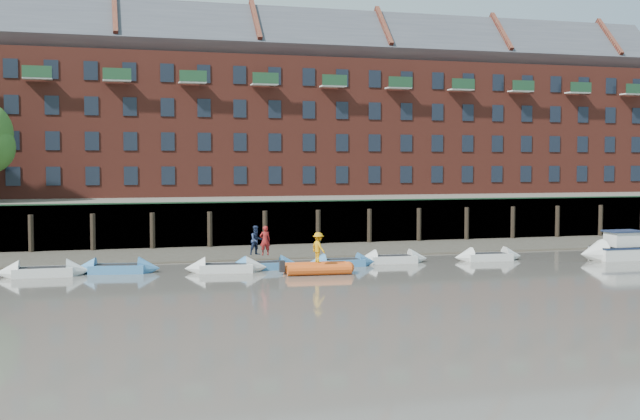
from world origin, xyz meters
name	(u,v)px	position (x,y,z in m)	size (l,w,h in m)	color
ground	(401,292)	(0.00, 0.00, 0.00)	(220.00, 220.00, 0.00)	#615B53
foreshore	(305,251)	(0.00, 18.00, 0.00)	(110.00, 8.00, 0.50)	#3D382F
mud_band	(318,257)	(0.00, 14.60, 0.00)	(110.00, 1.60, 0.10)	#4C4336
river_wall	(290,223)	(0.00, 22.38, 1.59)	(110.00, 1.23, 3.30)	#2D2A26
bank_terrace	(255,212)	(0.00, 36.00, 1.60)	(110.00, 28.00, 3.20)	#5E594D
apartment_terrace	(252,88)	(0.00, 36.99, 12.82)	(80.60, 15.56, 20.98)	brown
rowboat_0	(43,272)	(-16.56, 10.15, 0.25)	(4.83, 1.44, 1.40)	silver
rowboat_1	(117,269)	(-12.69, 10.41, 0.24)	(4.82, 2.10, 1.35)	teal
rowboat_2	(226,268)	(-6.83, 9.18, 0.23)	(4.70, 1.91, 1.33)	silver
rowboat_3	(264,266)	(-4.60, 9.63, 0.22)	(4.25, 1.39, 1.22)	teal
rowboat_4	(341,263)	(0.09, 9.80, 0.21)	(4.15, 1.25, 1.20)	teal
rowboat_5	(393,259)	(3.59, 10.52, 0.22)	(4.45, 1.58, 1.27)	silver
rowboat_6	(488,257)	(9.77, 10.05, 0.23)	(4.49, 1.55, 1.28)	silver
rib_tender	(320,268)	(-1.94, 7.17, 0.29)	(3.91, 2.03, 0.67)	#E25216
motor_launch	(615,250)	(17.60, 8.21, 0.60)	(5.66, 1.89, 2.33)	silver
person_rower_a	(265,241)	(-4.52, 9.61, 1.66)	(0.61, 0.40, 1.68)	maroon
person_rower_b	(256,240)	(-4.97, 9.88, 1.66)	(0.82, 0.64, 1.68)	#19233F
person_rib_crew	(318,247)	(-2.04, 7.14, 1.45)	(1.07, 0.62, 1.66)	orange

